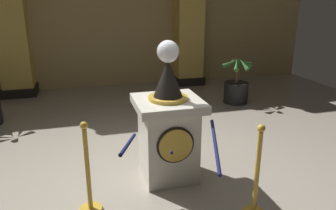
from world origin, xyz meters
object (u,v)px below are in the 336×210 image
(pedestal_clock, at_px, (168,128))
(potted_palm_right, at_px, (236,88))
(stanchion_far, at_px, (256,185))
(stanchion_near, at_px, (89,181))

(pedestal_clock, xyz_separation_m, potted_palm_right, (2.23, 2.61, -0.34))
(pedestal_clock, bearing_deg, stanchion_far, -56.58)
(stanchion_near, distance_m, potted_palm_right, 4.46)
(pedestal_clock, height_order, stanchion_near, pedestal_clock)
(pedestal_clock, relative_size, stanchion_near, 1.69)
(pedestal_clock, xyz_separation_m, stanchion_far, (0.66, -1.00, -0.30))
(stanchion_near, bearing_deg, potted_palm_right, 43.73)
(stanchion_near, xyz_separation_m, potted_palm_right, (3.22, 3.08, -0.04))
(potted_palm_right, bearing_deg, pedestal_clock, -130.60)
(pedestal_clock, distance_m, stanchion_far, 1.23)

